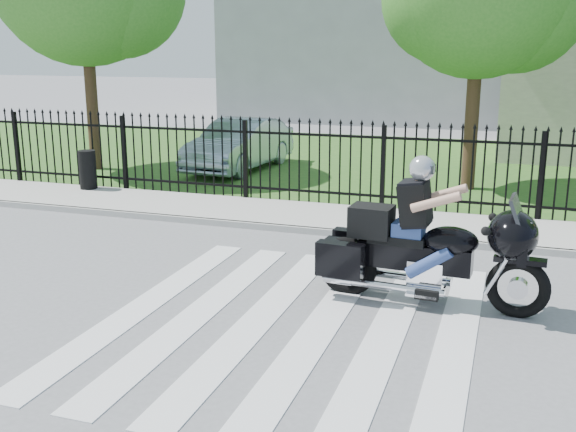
% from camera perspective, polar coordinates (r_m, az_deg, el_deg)
% --- Properties ---
extents(ground, '(120.00, 120.00, 0.00)m').
position_cam_1_polar(ground, '(8.43, 0.12, -9.06)').
color(ground, slate).
rests_on(ground, ground).
extents(crosswalk, '(5.00, 5.50, 0.01)m').
position_cam_1_polar(crosswalk, '(8.43, 0.12, -9.02)').
color(crosswalk, silver).
rests_on(crosswalk, ground).
extents(sidewalk, '(40.00, 2.00, 0.12)m').
position_cam_1_polar(sidewalk, '(13.01, 7.09, -0.48)').
color(sidewalk, '#ADAAA3').
rests_on(sidewalk, ground).
extents(curb, '(40.00, 0.12, 0.12)m').
position_cam_1_polar(curb, '(12.06, 6.13, -1.62)').
color(curb, '#ADAAA3').
rests_on(curb, ground).
extents(grass_strip, '(40.00, 12.00, 0.02)m').
position_cam_1_polar(grass_strip, '(19.78, 11.20, 4.25)').
color(grass_strip, '#26581E').
rests_on(grass_strip, ground).
extents(iron_fence, '(26.00, 0.04, 1.80)m').
position_cam_1_polar(iron_fence, '(13.79, 8.04, 3.91)').
color(iron_fence, black).
rests_on(iron_fence, ground).
extents(motorcycle_rider, '(3.06, 1.07, 2.02)m').
position_cam_1_polar(motorcycle_rider, '(8.97, 11.37, -2.27)').
color(motorcycle_rider, black).
rests_on(motorcycle_rider, ground).
extents(parked_car, '(1.80, 4.29, 1.38)m').
position_cam_1_polar(parked_car, '(18.59, -4.13, 6.04)').
color(parked_car, '#92A6B8').
rests_on(parked_car, grass_strip).
extents(litter_bin, '(0.51, 0.51, 0.89)m').
position_cam_1_polar(litter_bin, '(16.23, -16.60, 3.79)').
color(litter_bin, black).
rests_on(litter_bin, sidewalk).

